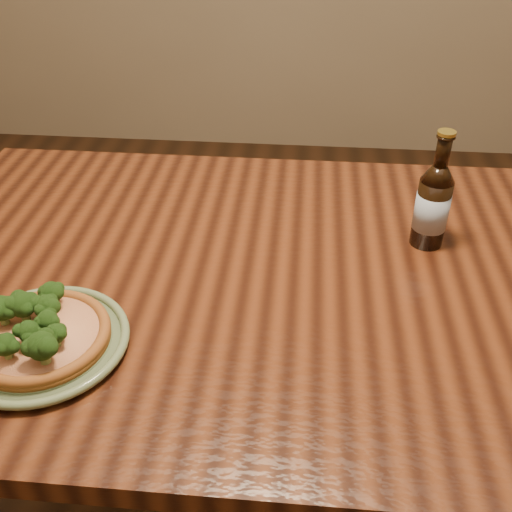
# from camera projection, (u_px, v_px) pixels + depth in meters

# --- Properties ---
(table) EXTENTS (1.60, 0.90, 0.75)m
(table) POSITION_uv_depth(u_px,v_px,m) (326.00, 314.00, 1.12)
(table) COLOR #4E2310
(table) RESTS_ON ground
(plate) EXTENTS (0.26, 0.26, 0.02)m
(plate) POSITION_uv_depth(u_px,v_px,m) (42.00, 343.00, 0.91)
(plate) COLOR #667752
(plate) RESTS_ON table
(pizza) EXTENTS (0.21, 0.21, 0.07)m
(pizza) POSITION_uv_depth(u_px,v_px,m) (39.00, 333.00, 0.89)
(pizza) COLOR brown
(pizza) RESTS_ON plate
(beer_bottle) EXTENTS (0.06, 0.06, 0.23)m
(beer_bottle) POSITION_uv_depth(u_px,v_px,m) (433.00, 204.00, 1.10)
(beer_bottle) COLOR black
(beer_bottle) RESTS_ON table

